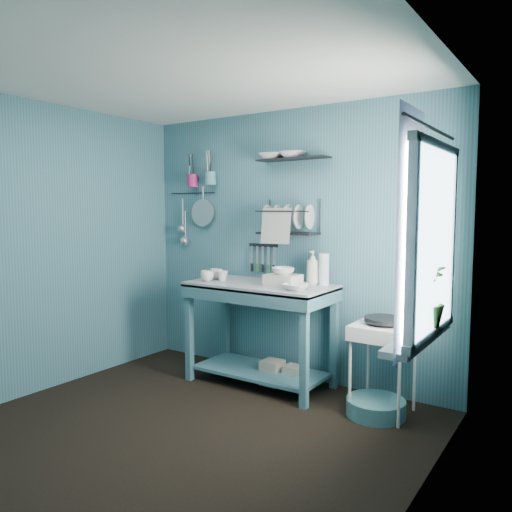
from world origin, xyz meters
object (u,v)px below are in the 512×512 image
Objects in this scene: potted_plant at (423,297)px; wash_tub at (283,280)px; storage_tin_large at (272,372)px; storage_tin_small at (293,377)px; work_counter at (260,334)px; utensil_cup_teal at (210,178)px; mug_mid at (222,276)px; floor_basin at (376,407)px; soap_bottle at (313,268)px; mug_left at (207,276)px; water_bottle at (324,269)px; dish_rack at (288,217)px; mug_right at (216,274)px; hotplate_stand at (383,369)px; colander at (203,213)px; utensil_cup_magenta at (193,181)px; frying_pan at (384,320)px.

wash_tub is at bearing 156.03° from potted_plant.
storage_tin_small is (0.20, 0.03, -0.01)m from storage_tin_large.
utensil_cup_teal reaches higher than work_counter.
mug_mid is 0.45× the size of storage_tin_large.
potted_plant is 1.22m from floor_basin.
mug_left is at bearing -158.20° from soap_bottle.
water_bottle is 0.51× the size of dish_rack.
mug_right reaches higher than mug_mid.
utensil_cup_teal is 2.69m from potted_plant.
mug_left is at bearing -169.14° from wash_tub.
soap_bottle is at bearing 173.97° from hotplate_stand.
soap_bottle is at bearing -168.69° from water_bottle.
colander is 1.40× the size of storage_tin_small.
mug_mid is 0.95m from water_bottle.
potted_plant is at bearing -18.93° from utensil_cup_magenta.
work_counter is at bearing 8.97° from mug_mid.
dish_rack reaches higher than frying_pan.
potted_plant is (1.09, -0.84, -0.01)m from water_bottle.
mug_right is at bearing -167.83° from water_bottle.
storage_tin_small is at bearing 22.00° from work_counter.
wash_tub reaches higher than work_counter.
wash_tub is 1.42m from utensil_cup_teal.
soap_bottle is 1.43m from colander.
mug_left is 1.85m from floor_basin.
mug_left is 1.07m from water_bottle.
utensil_cup_teal reaches higher than storage_tin_large.
water_bottle is at bearing 159.02° from frying_pan.
soap_bottle is (0.92, 0.20, 0.10)m from mug_right.
utensil_cup_magenta reaches higher than frying_pan.
water_bottle is 1.00× the size of colander.
colander is at bearing 167.16° from utensil_cup_teal.
mug_right is at bearing 153.43° from mug_mid.
mug_mid is at bearing -149.10° from dish_rack.
hotplate_stand is at bearing -3.94° from storage_tin_large.
potted_plant reaches higher than storage_tin_small.
mug_right is 0.27× the size of floor_basin.
work_counter is at bearing 175.43° from wash_tub.
potted_plant is at bearing -20.27° from colander.
mug_mid is at bearing -39.77° from utensil_cup_teal.
utensil_cup_magenta is at bearing 177.78° from water_bottle.
wash_tub is (0.75, -0.02, 0.00)m from mug_right.
mug_left is 0.14m from mug_mid.
soap_bottle is at bearing -4.70° from colander.
water_bottle reaches higher than mug_left.
frying_pan is 1.50× the size of storage_tin_small.
floor_basin is (2.05, -0.40, -1.48)m from colander.
utensil_cup_teal is at bearing -12.84° from colander.
dish_rack is 4.23× the size of utensil_cup_teal.
utensil_cup_magenta reaches higher than mug_left.
soap_bottle is 1.03m from storage_tin_large.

